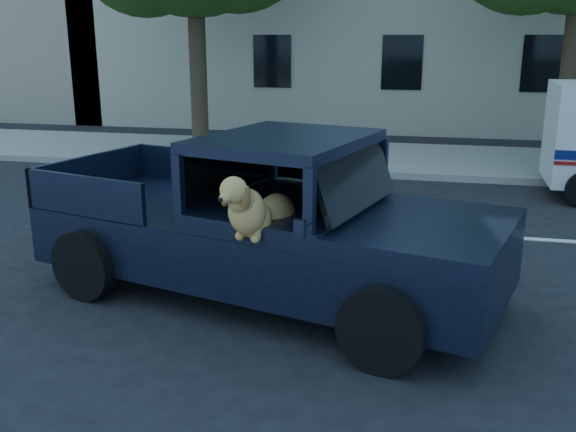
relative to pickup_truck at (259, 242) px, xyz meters
name	(u,v)px	position (x,y,z in m)	size (l,w,h in m)	color
ground	(241,307)	(-0.11, -0.43, -0.65)	(120.00, 120.00, 0.00)	black
far_sidewalk	(348,157)	(-0.11, 8.77, -0.58)	(60.00, 4.00, 0.15)	gray
lane_stripes	(426,232)	(1.89, 2.97, -0.65)	(21.60, 0.14, 0.01)	silver
pickup_truck	(259,242)	(0.00, 0.00, 0.00)	(5.75, 3.47, 1.93)	black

